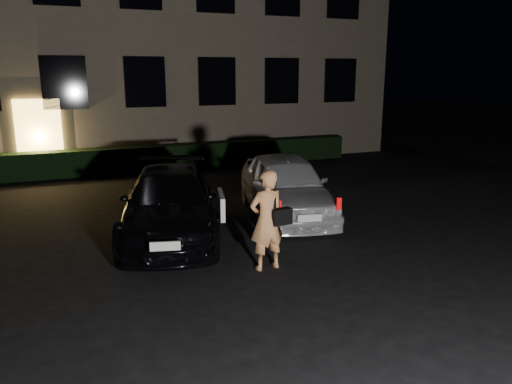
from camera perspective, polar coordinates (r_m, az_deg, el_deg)
name	(u,v)px	position (r m, az deg, el deg)	size (l,w,h in m)	color
ground	(282,287)	(8.14, 2.95, -10.75)	(80.00, 80.00, 0.00)	black
building	(122,4)	(22.06, -15.03, 20.06)	(20.00, 8.11, 12.00)	#6D624E
hedge	(151,158)	(17.72, -11.88, 3.80)	(15.00, 0.70, 0.85)	black
sedan	(170,203)	(10.57, -9.84, -1.25)	(3.04, 5.01, 1.36)	black
hatch	(285,186)	(11.79, 3.39, 0.74)	(2.65, 4.59, 1.47)	silver
man	(267,220)	(8.54, 1.29, -3.21)	(0.76, 0.49, 1.76)	#E49558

